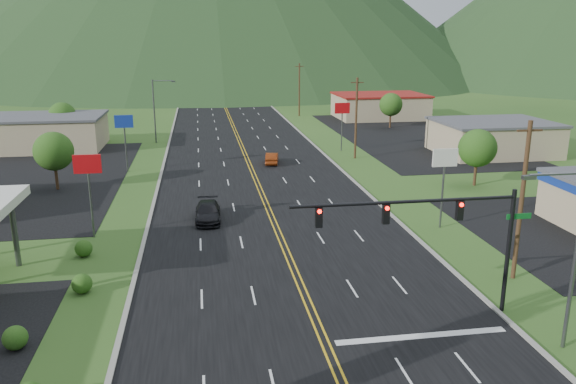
{
  "coord_description": "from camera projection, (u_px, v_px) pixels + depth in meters",
  "views": [
    {
      "loc": [
        -5.72,
        -12.15,
        14.68
      ],
      "look_at": [
        0.08,
        24.31,
        4.5
      ],
      "focal_mm": 35.0,
      "sensor_mm": 36.0,
      "label": 1
    }
  ],
  "objects": [
    {
      "name": "streetlight_west",
      "position": [
        156.0,
        107.0,
        79.84
      ],
      "size": [
        3.28,
        0.25,
        9.0
      ],
      "color": "#59595E",
      "rests_on": "ground"
    },
    {
      "name": "tree_east_a",
      "position": [
        477.0,
        148.0,
        56.71
      ],
      "size": [
        3.84,
        3.84,
        5.82
      ],
      "color": "#382314",
      "rests_on": "ground"
    },
    {
      "name": "traffic_signal",
      "position": [
        440.0,
        223.0,
        29.22
      ],
      "size": [
        13.1,
        0.43,
        7.0
      ],
      "color": "black",
      "rests_on": "ground"
    },
    {
      "name": "tree_east_b",
      "position": [
        391.0,
        105.0,
        93.5
      ],
      "size": [
        3.84,
        3.84,
        5.82
      ],
      "color": "#382314",
      "rests_on": "ground"
    },
    {
      "name": "utility_pole_b",
      "position": [
        356.0,
        118.0,
        69.38
      ],
      "size": [
        1.6,
        0.28,
        10.0
      ],
      "color": "#382314",
      "rests_on": "ground"
    },
    {
      "name": "car_red_far",
      "position": [
        272.0,
        158.0,
        67.37
      ],
      "size": [
        2.11,
        4.28,
        1.35
      ],
      "primitive_type": "imported",
      "rotation": [
        0.0,
        0.0,
        2.97
      ],
      "color": "maroon",
      "rests_on": "ground"
    },
    {
      "name": "utility_pole_c",
      "position": [
        299.0,
        89.0,
        107.46
      ],
      "size": [
        1.6,
        0.28,
        10.0
      ],
      "color": "#382314",
      "rests_on": "ground"
    },
    {
      "name": "tree_west_b",
      "position": [
        62.0,
        116.0,
        80.07
      ],
      "size": [
        3.84,
        3.84,
        5.82
      ],
      "color": "#382314",
      "rests_on": "ground"
    },
    {
      "name": "pole_sign_east_b",
      "position": [
        342.0,
        113.0,
        74.08
      ],
      "size": [
        2.0,
        0.18,
        6.4
      ],
      "color": "#59595E",
      "rests_on": "ground"
    },
    {
      "name": "pole_sign_west_b",
      "position": [
        124.0,
        127.0,
        62.38
      ],
      "size": [
        2.0,
        0.18,
        6.4
      ],
      "color": "#59595E",
      "rests_on": "ground"
    },
    {
      "name": "building_west_far",
      "position": [
        34.0,
        132.0,
        76.24
      ],
      "size": [
        18.4,
        11.4,
        4.5
      ],
      "color": "tan",
      "rests_on": "ground"
    },
    {
      "name": "car_dark_mid",
      "position": [
        208.0,
        212.0,
        46.34
      ],
      "size": [
        2.16,
        5.08,
        1.46
      ],
      "primitive_type": "imported",
      "rotation": [
        0.0,
        0.0,
        -0.02
      ],
      "color": "black",
      "rests_on": "ground"
    },
    {
      "name": "pole_sign_west_a",
      "position": [
        88.0,
        173.0,
        41.44
      ],
      "size": [
        2.0,
        0.18,
        6.4
      ],
      "color": "#59595E",
      "rests_on": "ground"
    },
    {
      "name": "utility_pole_a",
      "position": [
        522.0,
        200.0,
        34.15
      ],
      "size": [
        1.6,
        0.28,
        10.0
      ],
      "color": "#382314",
      "rests_on": "ground"
    },
    {
      "name": "building_east_far",
      "position": [
        380.0,
        106.0,
        105.66
      ],
      "size": [
        16.4,
        12.4,
        4.5
      ],
      "color": "tan",
      "rests_on": "ground"
    },
    {
      "name": "tree_west_a",
      "position": [
        54.0,
        151.0,
        55.12
      ],
      "size": [
        3.84,
        3.84,
        5.82
      ],
      "color": "#382314",
      "rests_on": "ground"
    },
    {
      "name": "utility_pole_d",
      "position": [
        272.0,
        76.0,
        145.54
      ],
      "size": [
        1.6,
        0.28,
        10.0
      ],
      "color": "#382314",
      "rests_on": "ground"
    },
    {
      "name": "streetlight_east",
      "position": [
        571.0,
        248.0,
        26.17
      ],
      "size": [
        3.28,
        0.25,
        9.0
      ],
      "color": "#59595E",
      "rests_on": "ground"
    },
    {
      "name": "pole_sign_east_a",
      "position": [
        444.0,
        166.0,
        43.62
      ],
      "size": [
        2.0,
        0.18,
        6.4
      ],
      "color": "#59595E",
      "rests_on": "ground"
    },
    {
      "name": "building_east_mid",
      "position": [
        493.0,
        137.0,
        72.97
      ],
      "size": [
        14.4,
        11.4,
        4.3
      ],
      "color": "tan",
      "rests_on": "ground"
    }
  ]
}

